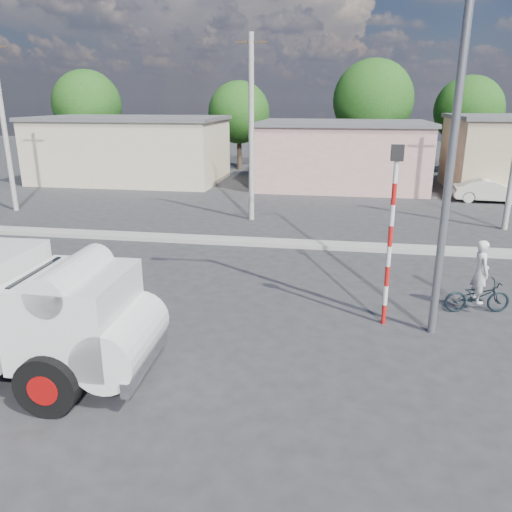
% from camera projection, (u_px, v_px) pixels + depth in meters
% --- Properties ---
extents(ground_plane, '(120.00, 120.00, 0.00)m').
position_uv_depth(ground_plane, '(246.00, 341.00, 11.50)').
color(ground_plane, '#2C2C2F').
rests_on(ground_plane, ground).
extents(median, '(40.00, 0.80, 0.16)m').
position_uv_depth(median, '(285.00, 243.00, 18.99)').
color(median, '#99968E').
rests_on(median, ground).
extents(bicycle, '(1.75, 0.86, 0.88)m').
position_uv_depth(bicycle, '(477.00, 296.00, 12.94)').
color(bicycle, black).
rests_on(bicycle, ground).
extents(cyclist, '(0.49, 0.66, 1.64)m').
position_uv_depth(cyclist, '(479.00, 282.00, 12.83)').
color(cyclist, white).
rests_on(cyclist, ground).
extents(car_cream, '(3.75, 1.39, 1.23)m').
position_uv_depth(car_cream, '(489.00, 191.00, 26.86)').
color(car_cream, beige).
rests_on(car_cream, ground).
extents(traffic_pole, '(0.28, 0.18, 4.36)m').
position_uv_depth(traffic_pole, '(392.00, 222.00, 11.62)').
color(traffic_pole, red).
rests_on(traffic_pole, ground).
extents(streetlight, '(2.34, 0.22, 9.00)m').
position_uv_depth(streetlight, '(448.00, 117.00, 10.47)').
color(streetlight, slate).
rests_on(streetlight, ground).
extents(building_row, '(37.80, 7.30, 4.44)m').
position_uv_depth(building_row, '(328.00, 152.00, 31.37)').
color(building_row, beige).
rests_on(building_row, ground).
extents(tree_row, '(34.13, 7.32, 8.10)m').
position_uv_depth(tree_row, '(287.00, 106.00, 37.31)').
color(tree_row, '#38281E').
rests_on(tree_row, ground).
extents(utility_poles, '(35.40, 0.24, 8.00)m').
position_uv_depth(utility_poles, '(374.00, 130.00, 21.04)').
color(utility_poles, '#99968E').
rests_on(utility_poles, ground).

